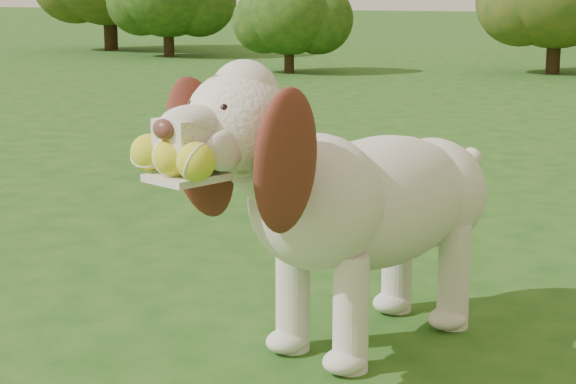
% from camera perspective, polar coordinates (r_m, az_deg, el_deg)
% --- Properties ---
extents(ground, '(80.00, 80.00, 0.00)m').
position_cam_1_polar(ground, '(3.42, 7.47, -6.47)').
color(ground, '#1A4A15').
rests_on(ground, ground).
extents(dog, '(0.83, 1.33, 0.90)m').
position_cam_1_polar(dog, '(2.85, 3.92, -0.14)').
color(dog, silver).
rests_on(dog, ground).
extents(shrub_a, '(1.22, 1.22, 1.26)m').
position_cam_1_polar(shrub_a, '(12.33, 0.07, 10.52)').
color(shrub_a, '#382314').
rests_on(shrub_a, ground).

